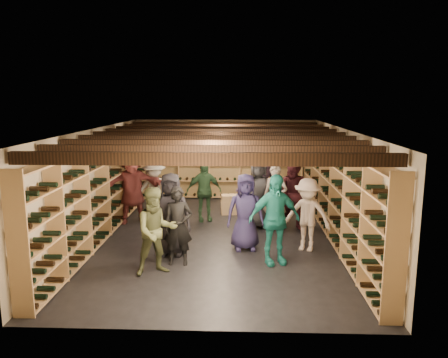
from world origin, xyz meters
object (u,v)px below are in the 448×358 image
(person_0, at_px, (171,214))
(person_1, at_px, (178,226))
(person_5, at_px, (132,186))
(person_8, at_px, (294,194))
(person_10, at_px, (204,191))
(person_11, at_px, (264,192))
(person_2, at_px, (156,231))
(person_3, at_px, (307,215))
(person_7, at_px, (275,199))
(crate_stack_right, at_px, (265,215))
(person_6, at_px, (245,212))
(crate_stack_left, at_px, (230,204))
(crate_loose, at_px, (241,203))
(person_9, at_px, (154,190))
(person_4, at_px, (274,219))
(person_12, at_px, (258,193))

(person_0, xyz_separation_m, person_1, (0.21, -0.51, -0.08))
(person_5, distance_m, person_8, 3.95)
(person_10, relative_size, person_11, 1.02)
(person_2, relative_size, person_3, 1.04)
(person_7, xyz_separation_m, person_10, (-1.71, 0.93, -0.03))
(person_5, relative_size, person_10, 1.20)
(person_10, bearing_deg, person_2, -114.32)
(person_8, bearing_deg, crate_stack_right, 158.84)
(person_6, bearing_deg, crate_stack_right, 69.26)
(person_5, bearing_deg, person_0, -76.77)
(person_5, bearing_deg, person_11, -13.52)
(person_7, distance_m, person_8, 0.55)
(person_0, relative_size, person_5, 0.90)
(crate_stack_left, xyz_separation_m, crate_loose, (0.29, 0.87, -0.17))
(crate_stack_right, relative_size, person_9, 0.37)
(crate_stack_right, height_order, person_4, person_4)
(person_3, relative_size, person_10, 0.98)
(person_1, relative_size, person_2, 0.95)
(person_2, xyz_separation_m, person_3, (2.82, 1.31, -0.03))
(person_4, distance_m, person_8, 2.28)
(person_4, distance_m, person_5, 4.20)
(person_10, relative_size, person_12, 0.91)
(person_2, relative_size, person_9, 1.01)
(person_8, bearing_deg, person_0, -121.10)
(person_12, bearing_deg, person_5, 169.21)
(crate_loose, height_order, person_7, person_7)
(crate_stack_left, xyz_separation_m, crate_stack_right, (0.90, -0.68, -0.09))
(person_7, relative_size, person_11, 1.06)
(crate_loose, relative_size, person_9, 0.32)
(crate_stack_left, relative_size, person_0, 0.32)
(person_2, xyz_separation_m, person_5, (-1.20, 3.16, 0.13))
(person_12, bearing_deg, person_9, 163.26)
(crate_stack_left, relative_size, person_1, 0.36)
(crate_loose, xyz_separation_m, person_6, (0.08, -3.61, 0.70))
(person_2, bearing_deg, crate_stack_right, 33.54)
(person_9, bearing_deg, crate_stack_right, -8.94)
(person_6, height_order, person_11, person_6)
(crate_stack_left, distance_m, person_2, 4.27)
(person_2, relative_size, person_6, 0.99)
(person_4, bearing_deg, person_3, 28.48)
(person_0, distance_m, person_8, 3.17)
(person_11, bearing_deg, crate_stack_left, 150.19)
(person_7, bearing_deg, crate_loose, 129.99)
(person_2, relative_size, person_8, 0.93)
(person_9, bearing_deg, crate_stack_left, 10.69)
(crate_stack_right, xyz_separation_m, person_12, (-0.21, -0.53, 0.66))
(person_1, bearing_deg, person_0, 111.22)
(person_6, bearing_deg, person_9, 131.39)
(crate_loose, bearing_deg, crate_stack_left, -108.55)
(person_1, xyz_separation_m, person_3, (2.50, 0.86, 0.01))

